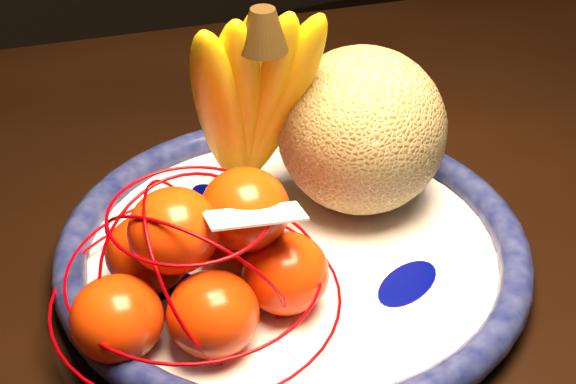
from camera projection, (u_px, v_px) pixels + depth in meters
name	position (u px, v px, depth m)	size (l,w,h in m)	color
dining_table	(447.00, 289.00, 0.86)	(1.72, 1.17, 0.80)	black
fruit_bowl	(293.00, 250.00, 0.75)	(0.40, 0.40, 0.03)	white
cantaloupe	(362.00, 130.00, 0.77)	(0.15, 0.15, 0.15)	olive
banana_bunch	(250.00, 97.00, 0.74)	(0.15, 0.14, 0.23)	#DFC806
mandarin_bag	(202.00, 263.00, 0.67)	(0.26, 0.26, 0.14)	#FF2800
price_tag	(255.00, 216.00, 0.63)	(0.07, 0.03, 0.00)	white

